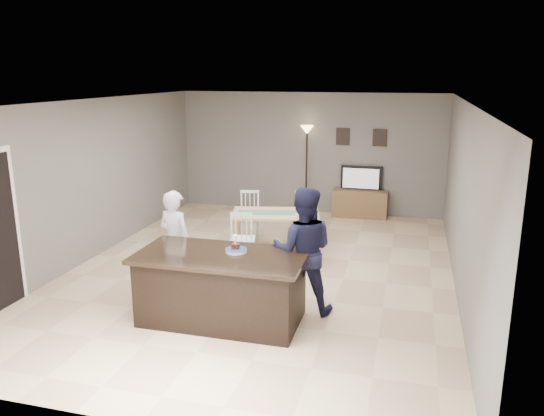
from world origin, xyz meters
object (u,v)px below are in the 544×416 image
(man, at_px, (303,250))
(dining_table, at_px, (275,219))
(tv_console, at_px, (360,204))
(floor_lamp, at_px, (307,146))
(birthday_cake, at_px, (235,247))
(woman, at_px, (176,242))
(television, at_px, (361,178))
(kitchen_island, at_px, (222,287))
(plate_stack, at_px, (236,250))

(man, xyz_separation_m, dining_table, (-0.97, 2.27, -0.26))
(tv_console, height_order, floor_lamp, floor_lamp)
(man, relative_size, floor_lamp, 0.86)
(birthday_cake, relative_size, dining_table, 0.11)
(dining_table, bearing_deg, woman, -126.25)
(television, height_order, birthday_cake, birthday_cake)
(kitchen_island, distance_m, floor_lamp, 5.70)
(plate_stack, distance_m, dining_table, 2.71)
(floor_lamp, bearing_deg, birthday_cake, -88.25)
(woman, height_order, floor_lamp, floor_lamp)
(man, bearing_deg, dining_table, -73.95)
(tv_console, relative_size, birthday_cake, 5.24)
(man, bearing_deg, kitchen_island, 23.08)
(tv_console, height_order, plate_stack, plate_stack)
(kitchen_island, height_order, plate_stack, plate_stack)
(woman, distance_m, floor_lamp, 5.04)
(birthday_cake, bearing_deg, floor_lamp, 91.75)
(tv_console, bearing_deg, kitchen_island, -102.16)
(kitchen_island, relative_size, television, 2.35)
(woman, bearing_deg, birthday_cake, 171.58)
(television, height_order, woman, woman)
(plate_stack, xyz_separation_m, dining_table, (-0.18, 2.69, -0.33))
(tv_console, bearing_deg, man, -92.86)
(television, relative_size, floor_lamp, 0.46)
(tv_console, relative_size, man, 0.70)
(television, bearing_deg, dining_table, 66.66)
(dining_table, height_order, floor_lamp, floor_lamp)
(birthday_cake, relative_size, plate_stack, 0.82)
(kitchen_island, xyz_separation_m, floor_lamp, (-0.02, 5.59, 1.09))
(television, height_order, man, man)
(woman, distance_m, man, 1.91)
(woman, bearing_deg, plate_stack, 170.98)
(kitchen_island, height_order, tv_console, kitchen_island)
(man, distance_m, floor_lamp, 5.18)
(woman, height_order, plate_stack, woman)
(kitchen_island, distance_m, woman, 1.22)
(man, bearing_deg, plate_stack, 21.09)
(birthday_cake, height_order, floor_lamp, floor_lamp)
(kitchen_island, relative_size, floor_lamp, 1.08)
(dining_table, xyz_separation_m, floor_lamp, (-0.00, 2.77, 0.95))
(birthday_cake, bearing_deg, television, 79.13)
(woman, bearing_deg, floor_lamp, -82.78)
(kitchen_island, xyz_separation_m, woman, (-0.95, 0.70, 0.31))
(television, relative_size, birthday_cake, 3.99)
(birthday_cake, distance_m, plate_stack, 0.04)
(woman, relative_size, dining_table, 0.76)
(man, bearing_deg, woman, -11.43)
(man, xyz_separation_m, floor_lamp, (-0.97, 5.04, 0.69))
(kitchen_island, relative_size, woman, 1.41)
(television, bearing_deg, woman, 66.49)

